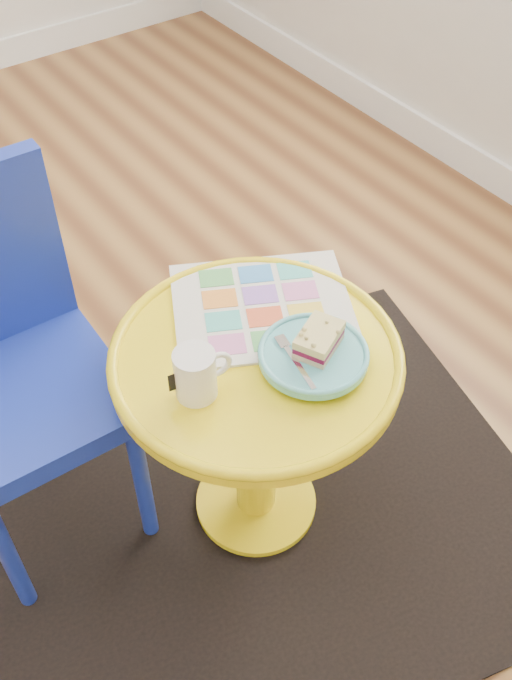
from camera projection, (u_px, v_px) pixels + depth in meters
rug at (256, 503)px, 1.80m from camera, size 1.52×1.37×0.01m
side_table at (256, 404)px, 1.53m from camera, size 0.56×0.56×0.53m
chair at (5, 358)px, 1.47m from camera, size 0.39×0.39×0.85m
newspaper at (263, 307)px, 1.51m from camera, size 0.45×0.43×0.01m
mug at (196, 373)px, 1.33m from camera, size 0.11×0.08×0.10m
plate at (313, 356)px, 1.40m from camera, size 0.20×0.20×0.02m
cake_slice at (319, 339)px, 1.38m from camera, size 0.11×0.10×0.04m
fork at (294, 360)px, 1.38m from camera, size 0.04×0.14×0.00m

